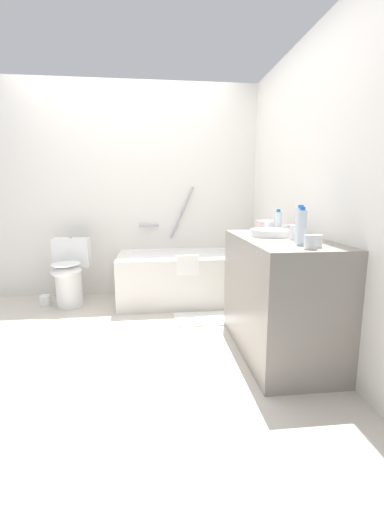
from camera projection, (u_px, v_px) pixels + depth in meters
ground_plane at (119, 337)px, 2.88m from camera, size 4.02×4.02×0.00m
wall_back_tiled at (126, 192)px, 3.96m from camera, size 3.42×0.10×2.40m
wall_right_mirror at (305, 191)px, 2.83m from camera, size 0.10×2.96×2.40m
bathtub at (187, 276)px, 3.78m from camera, size 1.49×0.75×1.26m
toilet at (69, 273)px, 3.61m from camera, size 0.39×0.50×0.72m
vanity_counter at (279, 296)px, 2.56m from camera, size 0.57×1.18×0.87m
sink_basin at (270, 233)px, 2.58m from camera, size 0.29×0.29×0.05m
sink_faucet at (293, 231)px, 2.60m from camera, size 0.10×0.15×0.09m
water_bottle_0 at (278, 222)px, 2.77m from camera, size 0.06×0.06×0.19m
water_bottle_1 at (300, 225)px, 2.27m from camera, size 0.07×0.07×0.25m
water_bottle_2 at (302, 227)px, 2.15m from camera, size 0.06×0.06×0.24m
drinking_glass_0 at (267, 227)px, 2.79m from camera, size 0.06×0.06×0.09m
drinking_glass_1 at (295, 232)px, 2.40m from camera, size 0.07×0.07×0.10m
drinking_glass_2 at (317, 241)px, 2.06m from camera, size 0.07×0.07×0.08m
drinking_glass_3 at (310, 242)px, 2.00m from camera, size 0.07×0.07×0.08m
tissue_box at (265, 226)px, 2.92m from camera, size 0.12×0.12×0.09m
bath_mat at (203, 319)px, 3.27m from camera, size 0.55×0.36×0.01m
toilet_paper_roll at (45, 300)px, 3.65m from camera, size 0.11×0.11×0.11m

